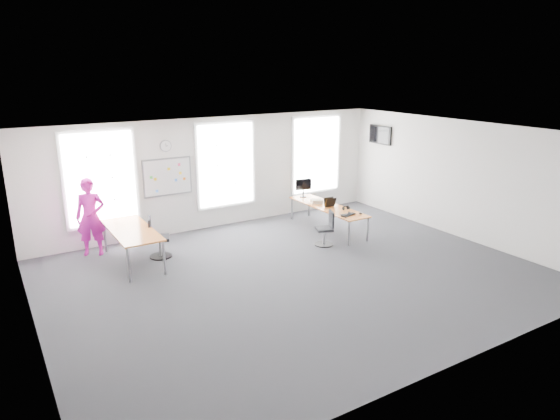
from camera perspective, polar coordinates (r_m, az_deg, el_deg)
floor at (r=10.71m, az=1.83°, el=-7.46°), size 10.00×10.00×0.00m
ceiling at (r=9.90m, az=1.99°, el=8.65°), size 10.00×10.00×0.00m
wall_back at (r=13.62m, az=-7.38°, el=4.22°), size 10.00×0.00×10.00m
wall_front at (r=7.39m, az=19.32°, el=-7.04°), size 10.00×0.00×10.00m
wall_left at (r=8.67m, az=-27.03°, el=-4.50°), size 0.00×10.00×10.00m
wall_right at (r=13.53m, az=19.94°, el=3.29°), size 0.00×10.00×10.00m
window_left at (r=12.66m, az=-19.83°, el=3.40°), size 1.60×0.06×2.20m
window_mid at (r=13.68m, az=-6.21°, el=5.17°), size 1.60×0.06×2.20m
window_right at (r=15.18m, az=4.13°, el=6.31°), size 1.60×0.06×2.20m
desk_right at (r=13.47m, az=5.46°, el=0.28°), size 0.72×2.72×0.66m
desk_left at (r=11.59m, az=-16.60°, el=-2.44°), size 0.87×2.18×0.79m
chair_right at (r=12.38m, az=5.30°, el=-2.32°), size 0.51×0.50×0.86m
chair_left at (r=11.88m, az=-13.87°, el=-3.33°), size 0.55×0.55×0.96m
person at (r=12.37m, az=-20.83°, el=-0.76°), size 0.78×0.65×1.83m
whiteboard at (r=13.11m, az=-12.73°, el=3.71°), size 1.20×0.03×0.90m
wall_clock at (r=12.96m, az=-12.95°, el=7.16°), size 0.30×0.04×0.30m
tv at (r=15.37m, az=11.38°, el=8.43°), size 0.06×0.90×0.55m
keyboard at (r=12.69m, az=7.79°, el=-0.55°), size 0.46×0.29×0.02m
mouse at (r=12.82m, az=9.17°, el=-0.39°), size 0.07×0.11×0.04m
lens_cap at (r=12.96m, az=7.86°, el=-0.23°), size 0.07×0.07×0.01m
headphones at (r=13.14m, az=7.52°, el=0.22°), size 0.19×0.10×0.11m
laptop_sleeve at (r=13.36m, az=5.71°, el=0.88°), size 0.31×0.18×0.25m
paper_stack at (r=13.70m, az=4.22°, el=0.99°), size 0.35×0.31×0.10m
monitor at (r=14.27m, az=2.70°, el=2.75°), size 0.47×0.19×0.53m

